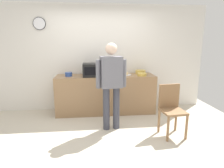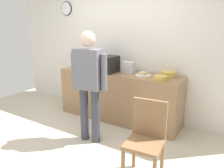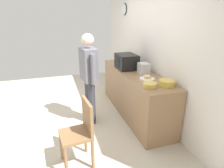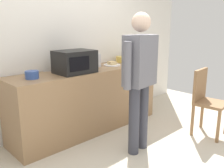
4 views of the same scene
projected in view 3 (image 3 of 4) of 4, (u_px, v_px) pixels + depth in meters
ground_plane at (76, 118)px, 3.83m from camera, size 6.00×6.00×0.00m
back_wall at (151, 50)px, 3.84m from camera, size 5.40×0.13×2.60m
kitchen_counter at (135, 93)px, 3.90m from camera, size 2.35×0.62×0.92m
microwave at (126, 61)px, 3.91m from camera, size 0.50×0.39×0.30m
sandwich_plate at (147, 78)px, 3.29m from camera, size 0.27×0.27×0.07m
salad_bowl at (120, 60)px, 4.49m from camera, size 0.16×0.16×0.09m
cereal_bowl at (150, 85)px, 2.93m from camera, size 0.21×0.21×0.07m
mixing_bowl at (167, 83)px, 2.97m from camera, size 0.25×0.25×0.09m
toaster at (144, 68)px, 3.59m from camera, size 0.22×0.18×0.20m
fork_utensil at (137, 65)px, 4.24m from camera, size 0.16×0.10×0.01m
spoon_utensil at (148, 71)px, 3.76m from camera, size 0.10×0.16×0.01m
person_standing at (89, 73)px, 3.41m from camera, size 0.59×0.29×1.69m
wooden_chair at (81, 130)px, 2.52m from camera, size 0.44×0.44×0.94m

